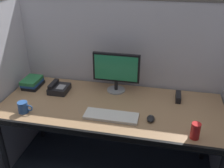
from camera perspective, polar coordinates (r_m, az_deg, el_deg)
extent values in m
cube|color=silver|center=(2.55, 1.86, 1.08)|extent=(2.20, 0.05, 1.55)
cube|color=#997551|center=(2.20, -0.27, -5.22)|extent=(1.90, 0.80, 0.04)
cube|color=black|center=(1.89, -2.83, -11.44)|extent=(1.90, 0.02, 0.05)
cylinder|color=black|center=(2.50, -23.11, -13.80)|extent=(0.04, 0.04, 0.70)
cylinder|color=black|center=(2.95, -16.01, -5.67)|extent=(0.04, 0.04, 0.70)
cylinder|color=black|center=(2.70, 20.50, -9.86)|extent=(0.04, 0.04, 0.70)
cylinder|color=gray|center=(2.41, 0.92, -1.35)|extent=(0.17, 0.17, 0.01)
cylinder|color=black|center=(2.39, 0.93, -0.26)|extent=(0.03, 0.03, 0.09)
cube|color=black|center=(2.31, 0.96, 3.71)|extent=(0.43, 0.03, 0.27)
cube|color=#268C59|center=(2.29, 0.87, 3.53)|extent=(0.39, 0.01, 0.23)
cube|color=silver|center=(2.03, -0.19, -7.18)|extent=(0.43, 0.15, 0.02)
ellipsoid|color=black|center=(2.02, 8.68, -7.68)|extent=(0.06, 0.10, 0.03)
cylinder|color=#59595B|center=(2.02, 8.74, -7.09)|extent=(0.01, 0.01, 0.01)
cylinder|color=#264C8C|center=(2.20, -19.34, -4.93)|extent=(0.08, 0.08, 0.09)
torus|color=#264C8C|center=(2.17, -18.02, -5.14)|extent=(0.06, 0.01, 0.06)
cylinder|color=red|center=(1.89, 18.18, -9.92)|extent=(0.07, 0.07, 0.12)
cube|color=black|center=(2.60, -17.23, -0.27)|extent=(0.15, 0.21, 0.03)
cube|color=#1E478C|center=(2.59, -17.44, 0.31)|extent=(0.15, 0.21, 0.03)
cube|color=#26723F|center=(2.58, -17.59, 0.85)|extent=(0.15, 0.21, 0.03)
cube|color=black|center=(2.33, 14.63, -2.82)|extent=(0.04, 0.15, 0.06)
cube|color=black|center=(2.44, -11.73, -1.08)|extent=(0.17, 0.19, 0.06)
cube|color=black|center=(2.44, -13.02, -0.01)|extent=(0.04, 0.17, 0.03)
cube|color=gray|center=(2.41, -11.34, -0.64)|extent=(0.07, 0.09, 0.00)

